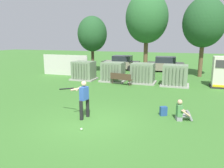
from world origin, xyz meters
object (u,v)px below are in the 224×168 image
at_px(generator_enclosure, 223,72).
at_px(parked_car_leftmost, 121,63).
at_px(transformer_east, 175,76).
at_px(batter, 83,98).
at_px(parked_car_left_of_center, 164,65).
at_px(transformer_west, 84,71).
at_px(park_bench, 121,78).
at_px(seated_spectator, 182,112).
at_px(transformer_mid_east, 143,73).
at_px(sports_ball, 81,129).
at_px(transformer_mid_west, 113,72).
at_px(backpack, 163,111).

distance_m(generator_enclosure, parked_car_leftmost, 11.71).
relative_size(transformer_east, batter, 1.21).
bearing_deg(parked_car_left_of_center, transformer_west, -130.92).
xyz_separation_m(park_bench, seated_spectator, (4.71, -6.38, -0.16)).
bearing_deg(transformer_mid_east, park_bench, -140.38).
xyz_separation_m(generator_enclosure, sports_ball, (-6.41, -10.38, -1.09)).
height_order(generator_enclosure, park_bench, generator_enclosure).
bearing_deg(transformer_east, parked_car_left_of_center, 101.99).
xyz_separation_m(transformer_mid_west, backpack, (4.93, -7.18, -0.57)).
bearing_deg(transformer_west, generator_enclosure, 2.91).
height_order(generator_enclosure, parked_car_leftmost, generator_enclosure).
bearing_deg(backpack, park_bench, 122.80).
height_order(transformer_mid_east, generator_enclosure, generator_enclosure).
distance_m(transformer_east, generator_enclosure, 3.40).
height_order(transformer_mid_west, transformer_east, same).
xyz_separation_m(transformer_west, parked_car_leftmost, (1.36, 7.08, -0.04)).
bearing_deg(park_bench, seated_spectator, -53.61).
xyz_separation_m(batter, parked_car_leftmost, (-2.80, 15.63, -0.22)).
relative_size(park_bench, backpack, 4.19).
distance_m(park_bench, parked_car_leftmost, 8.43).
bearing_deg(parked_car_left_of_center, sports_ball, -95.20).
height_order(sports_ball, backpack, backpack).
relative_size(seated_spectator, parked_car_left_of_center, 0.22).
bearing_deg(parked_car_left_of_center, generator_enclosure, -53.67).
distance_m(transformer_east, seated_spectator, 7.43).
bearing_deg(generator_enclosure, transformer_mid_west, -177.20).
bearing_deg(transformer_east, transformer_west, 179.95).
relative_size(transformer_west, sports_ball, 23.33).
relative_size(transformer_east, seated_spectator, 2.18).
xyz_separation_m(sports_ball, parked_car_left_of_center, (1.55, 16.99, 0.71)).
distance_m(transformer_west, transformer_mid_west, 2.67).
bearing_deg(transformer_east, batter, -112.78).
relative_size(sports_ball, parked_car_leftmost, 0.02).
xyz_separation_m(backpack, parked_car_leftmost, (-6.24, 14.11, 0.54)).
bearing_deg(parked_car_leftmost, transformer_west, -100.85).
xyz_separation_m(batter, sports_ball, (0.52, -1.27, -0.93)).
bearing_deg(generator_enclosure, transformer_mid_east, -176.58).
distance_m(transformer_mid_east, parked_car_leftmost, 7.87).
xyz_separation_m(transformer_mid_east, backpack, (2.41, -7.23, -0.57)).
height_order(park_bench, batter, batter).
relative_size(transformer_west, batter, 1.21).
relative_size(transformer_mid_west, sports_ball, 23.33).
height_order(transformer_mid_west, generator_enclosure, generator_enclosure).
relative_size(transformer_mid_west, generator_enclosure, 0.91).
relative_size(generator_enclosure, sports_ball, 25.56).
distance_m(transformer_east, batter, 9.27).
height_order(transformer_mid_west, backpack, transformer_mid_west).
height_order(generator_enclosure, seated_spectator, generator_enclosure).
xyz_separation_m(park_bench, batter, (0.44, -7.54, 0.44)).
height_order(park_bench, parked_car_leftmost, parked_car_leftmost).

